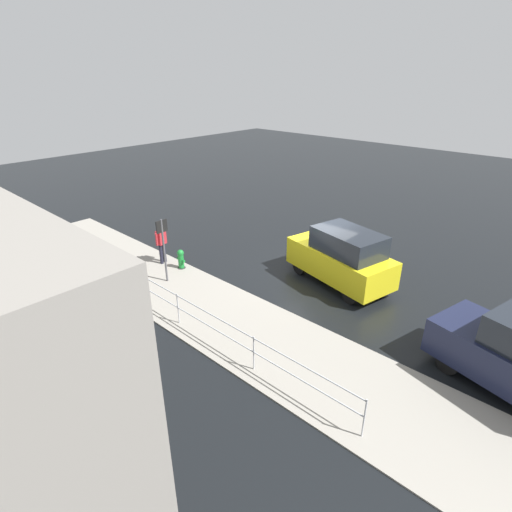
{
  "coord_description": "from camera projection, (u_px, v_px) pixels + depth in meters",
  "views": [
    {
      "loc": [
        -7.57,
        11.23,
        6.96
      ],
      "look_at": [
        1.24,
        1.59,
        0.9
      ],
      "focal_mm": 28.0,
      "sensor_mm": 36.0,
      "label": 1
    }
  ],
  "objects": [
    {
      "name": "sign_post",
      "position": [
        163.0,
        242.0,
        13.85
      ],
      "size": [
        0.07,
        0.44,
        2.4
      ],
      "color": "#4C4C51",
      "rests_on": "ground"
    },
    {
      "name": "ground_plane",
      "position": [
        308.0,
        274.0,
        15.08
      ],
      "size": [
        60.0,
        60.0,
        0.0
      ],
      "primitive_type": "plane",
      "color": "black"
    },
    {
      "name": "fire_hydrant",
      "position": [
        181.0,
        259.0,
        15.3
      ],
      "size": [
        0.42,
        0.31,
        0.8
      ],
      "color": "#197A2D",
      "rests_on": "ground"
    },
    {
      "name": "moving_hatchback",
      "position": [
        342.0,
        257.0,
        14.02
      ],
      "size": [
        4.19,
        2.55,
        2.06
      ],
      "color": "yellow",
      "rests_on": "ground"
    },
    {
      "name": "pedestrian",
      "position": [
        161.0,
        241.0,
        15.5
      ],
      "size": [
        0.31,
        0.56,
        1.62
      ],
      "color": "#B2262D",
      "rests_on": "ground"
    },
    {
      "name": "metal_railing",
      "position": [
        212.0,
        323.0,
        10.85
      ],
      "size": [
        9.23,
        0.04,
        1.05
      ],
      "color": "#B7BABF",
      "rests_on": "ground"
    },
    {
      "name": "kerb_strip",
      "position": [
        228.0,
        320.0,
        12.26
      ],
      "size": [
        24.0,
        3.2,
        0.04
      ],
      "primitive_type": "cube",
      "color": "gray",
      "rests_on": "ground"
    }
  ]
}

